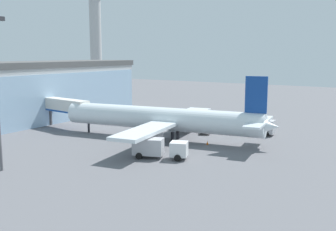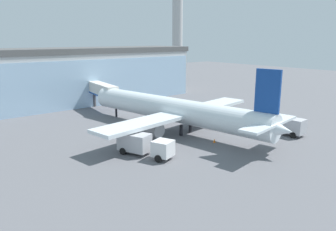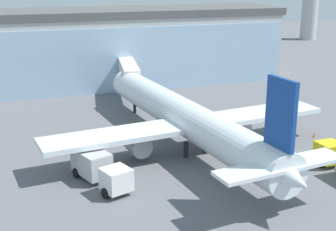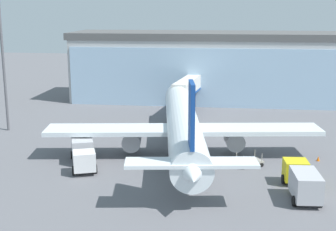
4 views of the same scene
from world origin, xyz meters
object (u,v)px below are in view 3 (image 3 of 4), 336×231
at_px(catering_truck, 99,168).
at_px(safety_cone_wingtip, 314,135).
at_px(baggage_cart, 266,149).
at_px(jet_bridge, 128,72).
at_px(safety_cone_nose, 220,174).
at_px(airplane, 186,118).

height_order(catering_truck, safety_cone_wingtip, catering_truck).
xyz_separation_m(catering_truck, baggage_cart, (17.63, 2.30, -0.97)).
relative_size(jet_bridge, safety_cone_wingtip, 23.04).
bearing_deg(jet_bridge, catering_truck, 169.45).
relative_size(catering_truck, baggage_cart, 2.36).
bearing_deg(catering_truck, safety_cone_nose, 58.51).
distance_m(baggage_cart, safety_cone_wingtip, 8.14).
distance_m(airplane, safety_cone_wingtip, 15.49).
bearing_deg(catering_truck, safety_cone_wingtip, 79.95).
bearing_deg(baggage_cart, catering_truck, 158.03).
distance_m(baggage_cart, safety_cone_nose, 8.04).
bearing_deg(safety_cone_nose, airplane, 94.99).
xyz_separation_m(jet_bridge, safety_cone_wingtip, (16.90, -22.08, -3.87)).
relative_size(catering_truck, safety_cone_nose, 13.81).
xyz_separation_m(catering_truck, safety_cone_wingtip, (25.23, 5.20, -1.19)).
height_order(jet_bridge, airplane, airplane).
xyz_separation_m(airplane, baggage_cart, (7.56, -3.57, -2.88)).
bearing_deg(catering_truck, airplane, 98.54).
bearing_deg(airplane, safety_cone_nose, 175.53).
height_order(jet_bridge, safety_cone_wingtip, jet_bridge).
relative_size(baggage_cart, safety_cone_nose, 5.86).
xyz_separation_m(baggage_cart, safety_cone_nose, (-6.88, -4.15, -0.23)).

